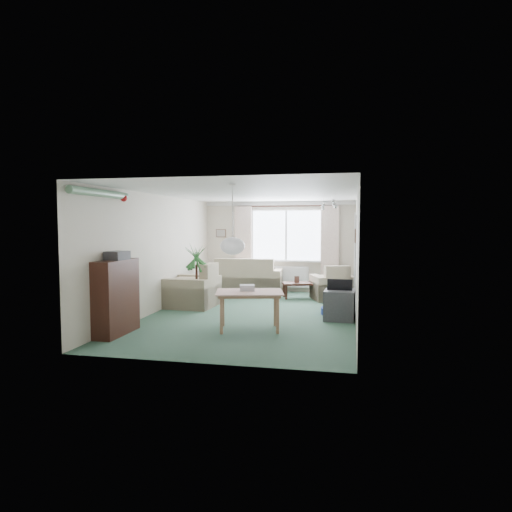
% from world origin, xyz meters
% --- Properties ---
extents(ground, '(6.50, 6.50, 0.00)m').
position_xyz_m(ground, '(0.00, 0.00, 0.00)').
color(ground, '#315241').
extents(window, '(1.80, 0.03, 1.30)m').
position_xyz_m(window, '(0.20, 3.23, 1.50)').
color(window, white).
extents(curtain_rod, '(2.60, 0.03, 0.03)m').
position_xyz_m(curtain_rod, '(0.20, 3.15, 2.27)').
color(curtain_rod, black).
extents(curtain_left, '(0.45, 0.08, 2.00)m').
position_xyz_m(curtain_left, '(-0.95, 3.13, 1.27)').
color(curtain_left, beige).
extents(curtain_right, '(0.45, 0.08, 2.00)m').
position_xyz_m(curtain_right, '(1.35, 3.13, 1.27)').
color(curtain_right, beige).
extents(radiator, '(1.20, 0.10, 0.55)m').
position_xyz_m(radiator, '(0.20, 3.19, 0.40)').
color(radiator, white).
extents(doorway, '(0.03, 0.95, 2.00)m').
position_xyz_m(doorway, '(1.99, 2.20, 1.00)').
color(doorway, black).
extents(pendant_lamp, '(0.36, 0.36, 0.36)m').
position_xyz_m(pendant_lamp, '(0.20, -2.30, 1.48)').
color(pendant_lamp, white).
extents(tinsel_garland, '(1.60, 1.60, 0.12)m').
position_xyz_m(tinsel_garland, '(-1.92, -2.30, 2.28)').
color(tinsel_garland, '#196626').
extents(bauble_cluster_a, '(0.20, 0.20, 0.20)m').
position_xyz_m(bauble_cluster_a, '(1.30, 0.90, 2.22)').
color(bauble_cluster_a, silver).
extents(bauble_cluster_b, '(0.20, 0.20, 0.20)m').
position_xyz_m(bauble_cluster_b, '(1.60, -0.30, 2.22)').
color(bauble_cluster_b, silver).
extents(wall_picture_back, '(0.28, 0.03, 0.22)m').
position_xyz_m(wall_picture_back, '(-1.60, 3.23, 1.55)').
color(wall_picture_back, brown).
extents(wall_picture_right, '(0.03, 0.24, 0.30)m').
position_xyz_m(wall_picture_right, '(1.98, 1.20, 1.55)').
color(wall_picture_right, brown).
extents(sofa, '(1.93, 1.14, 0.93)m').
position_xyz_m(sofa, '(-0.78, 2.75, 0.46)').
color(sofa, beige).
rests_on(sofa, ground).
extents(armchair_corner, '(1.18, 1.15, 0.84)m').
position_xyz_m(armchair_corner, '(1.48, 2.19, 0.42)').
color(armchair_corner, beige).
rests_on(armchair_corner, ground).
extents(armchair_left, '(1.07, 1.12, 0.95)m').
position_xyz_m(armchair_left, '(-1.50, 0.62, 0.47)').
color(armchair_left, '#BCA88E').
rests_on(armchair_left, ground).
extents(coffee_table, '(0.95, 0.69, 0.38)m').
position_xyz_m(coffee_table, '(0.70, 2.22, 0.19)').
color(coffee_table, black).
rests_on(coffee_table, ground).
extents(photo_frame, '(0.12, 0.06, 0.16)m').
position_xyz_m(photo_frame, '(0.61, 2.18, 0.46)').
color(photo_frame, '#51342A').
rests_on(photo_frame, coffee_table).
extents(bookshelf, '(0.34, 1.00, 1.22)m').
position_xyz_m(bookshelf, '(-1.84, -2.04, 0.61)').
color(bookshelf, black).
rests_on(bookshelf, ground).
extents(hifi_box, '(0.32, 0.38, 0.14)m').
position_xyz_m(hifi_box, '(-1.82, -2.01, 1.29)').
color(hifi_box, '#37373C').
rests_on(hifi_box, bookshelf).
extents(houseplant, '(0.60, 0.60, 1.36)m').
position_xyz_m(houseplant, '(-1.31, 0.38, 0.68)').
color(houseplant, '#1F5B2C').
rests_on(houseplant, ground).
extents(dining_table, '(1.15, 0.90, 0.64)m').
position_xyz_m(dining_table, '(0.22, -1.28, 0.32)').
color(dining_table, tan).
rests_on(dining_table, ground).
extents(gift_box, '(0.29, 0.23, 0.12)m').
position_xyz_m(gift_box, '(0.17, -1.21, 0.70)').
color(gift_box, silver).
rests_on(gift_box, dining_table).
extents(tv_cube, '(0.59, 0.64, 0.56)m').
position_xyz_m(tv_cube, '(1.70, -0.11, 0.28)').
color(tv_cube, '#323136').
rests_on(tv_cube, ground).
extents(pet_bed, '(0.83, 0.83, 0.13)m').
position_xyz_m(pet_bed, '(1.65, 0.38, 0.07)').
color(pet_bed, navy).
rests_on(pet_bed, ground).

